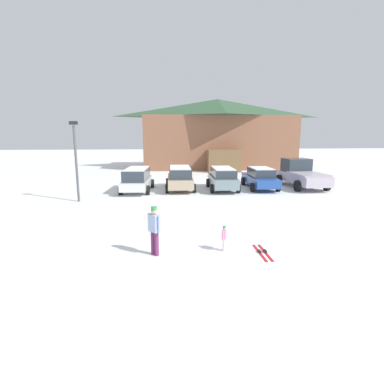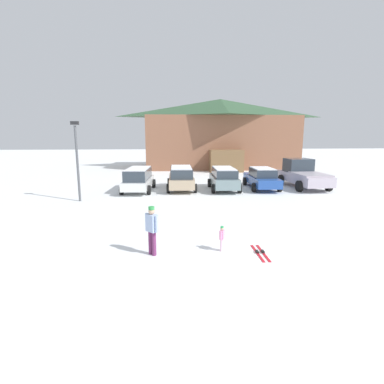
# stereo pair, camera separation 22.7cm
# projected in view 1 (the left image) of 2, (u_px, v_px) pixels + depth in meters

# --- Properties ---
(ground) EXTENTS (160.00, 160.00, 0.00)m
(ground) POSITION_uv_depth(u_px,v_px,m) (247.00, 277.00, 8.50)
(ground) COLOR white
(ski_lodge) EXTENTS (18.62, 11.03, 8.34)m
(ski_lodge) POSITION_uv_depth(u_px,v_px,m) (217.00, 133.00, 37.42)
(ski_lodge) COLOR brown
(ski_lodge) RESTS_ON ground
(parked_white_suv) EXTENTS (2.33, 4.75, 1.67)m
(parked_white_suv) POSITION_uv_depth(u_px,v_px,m) (137.00, 179.00, 21.47)
(parked_white_suv) COLOR white
(parked_white_suv) RESTS_ON ground
(parked_beige_suv) EXTENTS (2.22, 4.63, 1.69)m
(parked_beige_suv) POSITION_uv_depth(u_px,v_px,m) (180.00, 177.00, 22.14)
(parked_beige_suv) COLOR tan
(parked_beige_suv) RESTS_ON ground
(parked_grey_wagon) EXTENTS (2.20, 4.33, 1.65)m
(parked_grey_wagon) POSITION_uv_depth(u_px,v_px,m) (223.00, 178.00, 21.97)
(parked_grey_wagon) COLOR gray
(parked_grey_wagon) RESTS_ON ground
(parked_blue_hatchback) EXTENTS (2.22, 4.85, 1.59)m
(parked_blue_hatchback) POSITION_uv_depth(u_px,v_px,m) (260.00, 178.00, 22.65)
(parked_blue_hatchback) COLOR #244A9C
(parked_blue_hatchback) RESTS_ON ground
(pickup_truck) EXTENTS (2.58, 5.45, 2.15)m
(pickup_truck) POSITION_uv_depth(u_px,v_px,m) (301.00, 174.00, 23.28)
(pickup_truck) COLOR #BAAEBD
(pickup_truck) RESTS_ON ground
(skier_adult_in_blue_parka) EXTENTS (0.44, 0.50, 1.67)m
(skier_adult_in_blue_parka) POSITION_uv_depth(u_px,v_px,m) (154.00, 228.00, 9.93)
(skier_adult_in_blue_parka) COLOR #6C2B5B
(skier_adult_in_blue_parka) RESTS_ON ground
(skier_child_in_pink_snowsuit) EXTENTS (0.21, 0.30, 0.89)m
(skier_child_in_pink_snowsuit) POSITION_uv_depth(u_px,v_px,m) (224.00, 237.00, 10.37)
(skier_child_in_pink_snowsuit) COLOR #E8B2CB
(skier_child_in_pink_snowsuit) RESTS_ON ground
(pair_of_skis) EXTENTS (0.32, 1.51, 0.08)m
(pair_of_skis) POSITION_uv_depth(u_px,v_px,m) (262.00, 252.00, 10.26)
(pair_of_skis) COLOR red
(pair_of_skis) RESTS_ON ground
(lamp_post) EXTENTS (0.44, 0.24, 4.78)m
(lamp_post) POSITION_uv_depth(u_px,v_px,m) (76.00, 157.00, 17.76)
(lamp_post) COLOR #515459
(lamp_post) RESTS_ON ground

